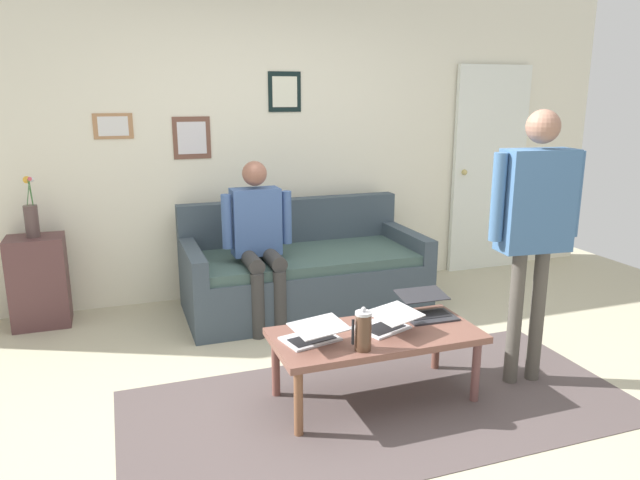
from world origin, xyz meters
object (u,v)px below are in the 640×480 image
object	(u,v)px
flower_vase	(31,217)
couch	(303,273)
french_press	(363,331)
person_seated	(259,234)
person_standing	(535,214)
laptop_right	(427,309)
laptop_left	(386,323)
interior_door	(489,170)
side_shelf	(39,281)
coffee_table	(376,340)
laptop_center	(313,335)

from	to	relation	value
flower_vase	couch	bearing A→B (deg)	171.43
french_press	person_seated	distance (m)	1.62
person_standing	person_seated	xyz separation A→B (m)	(1.33, -1.50, -0.36)
person_seated	laptop_right	bearing A→B (deg)	121.54
flower_vase	person_standing	xyz separation A→B (m)	(-2.96, 2.04, 0.22)
couch	laptop_left	world-z (taller)	couch
interior_door	side_shelf	distance (m)	4.26
coffee_table	french_press	bearing A→B (deg)	49.55
interior_door	laptop_center	distance (m)	3.42
person_standing	french_press	bearing A→B (deg)	4.79
laptop_left	side_shelf	distance (m)	2.82
side_shelf	person_seated	distance (m)	1.76
interior_door	coffee_table	size ratio (longest dim) A/B	1.69
laptop_right	french_press	size ratio (longest dim) A/B	1.35
flower_vase	person_standing	world-z (taller)	person_standing
person_seated	side_shelf	bearing A→B (deg)	-18.20
coffee_table	person_standing	bearing A→B (deg)	174.08
laptop_center	french_press	world-z (taller)	french_press
laptop_left	laptop_center	distance (m)	0.46
laptop_right	person_seated	xyz separation A→B (m)	(0.77, -1.26, 0.26)
laptop_left	french_press	bearing A→B (deg)	41.01
interior_door	french_press	world-z (taller)	interior_door
side_shelf	person_standing	size ratio (longest dim) A/B	0.42
laptop_center	person_seated	world-z (taller)	person_seated
coffee_table	person_seated	bearing A→B (deg)	-75.78
laptop_center	side_shelf	size ratio (longest dim) A/B	0.51
laptop_right	coffee_table	bearing A→B (deg)	19.00
laptop_left	flower_vase	bearing A→B (deg)	-43.15
flower_vase	laptop_left	bearing A→B (deg)	136.85
laptop_center	side_shelf	world-z (taller)	side_shelf
flower_vase	coffee_table	bearing A→B (deg)	135.69
laptop_right	french_press	distance (m)	0.68
french_press	person_seated	size ratio (longest dim) A/B	0.19
interior_door	coffee_table	bearing A→B (deg)	43.91
couch	laptop_center	xyz separation A→B (m)	(0.46, 1.64, 0.16)
laptop_left	person_standing	world-z (taller)	person_standing
interior_door	laptop_right	xyz separation A→B (m)	(1.80, 1.99, -0.56)
laptop_center	flower_vase	bearing A→B (deg)	-50.65
person_seated	person_standing	bearing A→B (deg)	131.63
couch	person_seated	size ratio (longest dim) A/B	1.54
coffee_table	person_standing	xyz separation A→B (m)	(-0.98, 0.10, 0.71)
laptop_left	laptop_center	size ratio (longest dim) A/B	1.13
laptop_left	french_press	size ratio (longest dim) A/B	1.66
laptop_center	person_seated	xyz separation A→B (m)	(-0.03, -1.41, 0.26)
laptop_left	person_seated	xyz separation A→B (m)	(0.43, -1.39, 0.26)
coffee_table	person_seated	world-z (taller)	person_seated
laptop_left	couch	bearing A→B (deg)	-90.16
laptop_center	flower_vase	distance (m)	2.55
side_shelf	french_press	bearing A→B (deg)	130.42
laptop_right	person_seated	size ratio (longest dim) A/B	0.26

